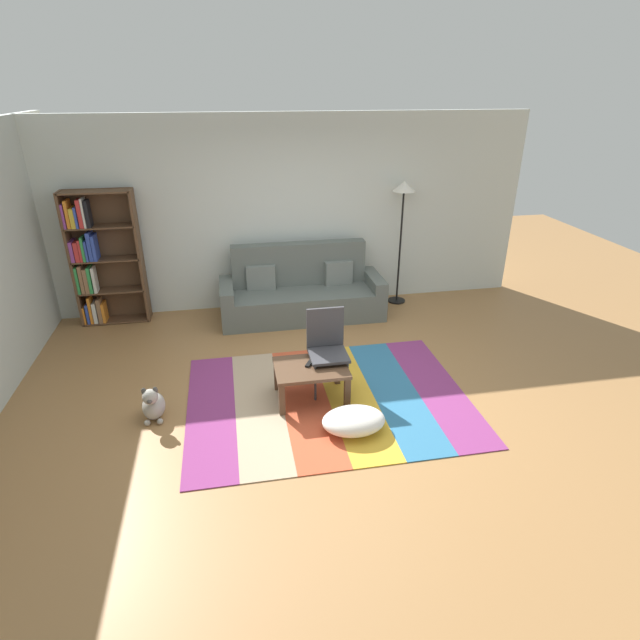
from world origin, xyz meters
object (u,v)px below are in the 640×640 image
(pouf, at_px, (354,421))
(tv_remote, at_px, (309,363))
(bookshelf, at_px, (98,260))
(couch, at_px, (302,293))
(coffee_table, at_px, (311,372))
(standing_lamp, at_px, (403,203))
(folding_chair, at_px, (327,343))
(dog, at_px, (153,404))

(pouf, xyz_separation_m, tv_remote, (-0.31, 0.67, 0.28))
(bookshelf, bearing_deg, couch, -6.03)
(pouf, height_order, tv_remote, tv_remote)
(coffee_table, distance_m, standing_lamp, 3.16)
(tv_remote, bearing_deg, coffee_table, -51.00)
(pouf, bearing_deg, folding_chair, 96.83)
(coffee_table, bearing_deg, dog, -177.90)
(couch, xyz_separation_m, standing_lamp, (1.50, 0.23, 1.17))
(couch, height_order, coffee_table, couch)
(bookshelf, xyz_separation_m, standing_lamp, (4.19, -0.06, 0.61))
(bookshelf, xyz_separation_m, dog, (0.88, -2.49, -0.74))
(couch, xyz_separation_m, pouf, (0.08, -2.76, -0.22))
(folding_chair, bearing_deg, tv_remote, -113.30)
(pouf, distance_m, dog, 1.98)
(folding_chair, bearing_deg, couch, 119.76)
(couch, height_order, standing_lamp, standing_lamp)
(pouf, relative_size, tv_remote, 4.06)
(couch, bearing_deg, dog, -129.55)
(tv_remote, bearing_deg, couch, 112.28)
(couch, xyz_separation_m, bookshelf, (-2.69, 0.28, 0.57))
(coffee_table, xyz_separation_m, folding_chair, (0.21, 0.21, 0.21))
(dog, distance_m, tv_remote, 1.60)
(bookshelf, xyz_separation_m, pouf, (2.77, -3.05, -0.79))
(tv_remote, height_order, folding_chair, folding_chair)
(pouf, bearing_deg, couch, 91.62)
(coffee_table, relative_size, pouf, 1.22)
(coffee_table, relative_size, tv_remote, 4.97)
(pouf, height_order, dog, dog)
(coffee_table, distance_m, pouf, 0.72)
(bookshelf, height_order, folding_chair, bookshelf)
(pouf, height_order, standing_lamp, standing_lamp)
(coffee_table, bearing_deg, pouf, -63.79)
(standing_lamp, relative_size, tv_remote, 12.04)
(standing_lamp, bearing_deg, couch, -171.46)
(coffee_table, relative_size, dog, 1.88)
(couch, bearing_deg, bookshelf, 173.97)
(tv_remote, bearing_deg, folding_chair, 65.04)
(standing_lamp, xyz_separation_m, tv_remote, (-1.74, -2.32, -1.11))
(dog, xyz_separation_m, standing_lamp, (3.32, 2.43, 1.35))
(dog, relative_size, standing_lamp, 0.22)
(couch, distance_m, standing_lamp, 1.92)
(tv_remote, distance_m, folding_chair, 0.30)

